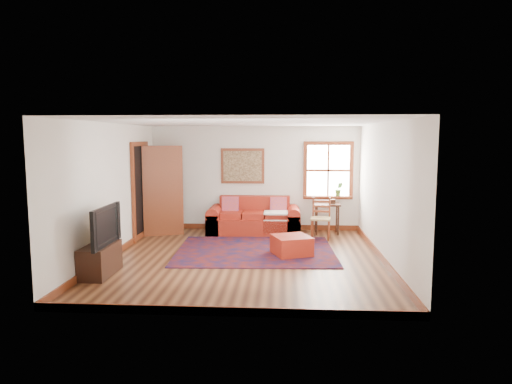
# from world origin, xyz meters

# --- Properties ---
(ground) EXTENTS (5.50, 5.50, 0.00)m
(ground) POSITION_xyz_m (0.00, 0.00, 0.00)
(ground) COLOR #3A1C0F
(ground) RESTS_ON ground
(room_envelope) EXTENTS (5.04, 5.54, 2.52)m
(room_envelope) POSITION_xyz_m (0.00, 0.02, 1.65)
(room_envelope) COLOR silver
(room_envelope) RESTS_ON ground
(window) EXTENTS (1.18, 0.20, 1.38)m
(window) POSITION_xyz_m (1.78, 2.70, 1.31)
(window) COLOR white
(window) RESTS_ON ground
(doorway) EXTENTS (0.89, 1.08, 2.14)m
(doorway) POSITION_xyz_m (-2.21, 1.78, 1.07)
(doorway) COLOR black
(doorway) RESTS_ON ground
(framed_artwork) EXTENTS (1.05, 0.07, 0.85)m
(framed_artwork) POSITION_xyz_m (-0.30, 2.71, 1.55)
(framed_artwork) COLOR maroon
(framed_artwork) RESTS_ON ground
(persian_rug) EXTENTS (3.17, 2.59, 0.02)m
(persian_rug) POSITION_xyz_m (0.15, 0.57, 0.01)
(persian_rug) COLOR #54110C
(persian_rug) RESTS_ON ground
(red_leather_sofa) EXTENTS (2.15, 0.89, 0.84)m
(red_leather_sofa) POSITION_xyz_m (0.01, 2.33, 0.28)
(red_leather_sofa) COLOR maroon
(red_leather_sofa) RESTS_ON ground
(red_ottoman) EXTENTS (0.84, 0.84, 0.37)m
(red_ottoman) POSITION_xyz_m (0.85, 0.31, 0.19)
(red_ottoman) COLOR maroon
(red_ottoman) RESTS_ON ground
(side_table) EXTENTS (0.59, 0.44, 0.71)m
(side_table) POSITION_xyz_m (1.70, 2.33, 0.59)
(side_table) COLOR black
(side_table) RESTS_ON ground
(ladder_back_chair) EXTENTS (0.48, 0.46, 0.91)m
(ladder_back_chair) POSITION_xyz_m (1.52, 1.80, 0.49)
(ladder_back_chair) COLOR tan
(ladder_back_chair) RESTS_ON ground
(media_cabinet) EXTENTS (0.41, 0.91, 0.50)m
(media_cabinet) POSITION_xyz_m (-2.28, -1.14, 0.25)
(media_cabinet) COLOR black
(media_cabinet) RESTS_ON ground
(television) EXTENTS (0.15, 1.11, 0.64)m
(television) POSITION_xyz_m (-2.26, -1.17, 0.82)
(television) COLOR black
(television) RESTS_ON media_cabinet
(candle_hurricane) EXTENTS (0.12, 0.12, 0.18)m
(candle_hurricane) POSITION_xyz_m (-2.23, -0.73, 0.59)
(candle_hurricane) COLOR silver
(candle_hurricane) RESTS_ON media_cabinet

